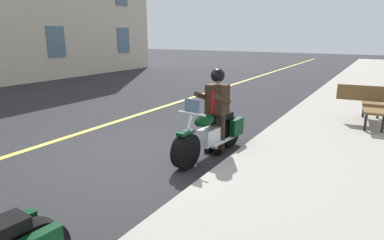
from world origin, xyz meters
name	(u,v)px	position (x,y,z in m)	size (l,w,h in m)	color
ground_plane	(126,155)	(0.00, 0.00, 0.00)	(80.00, 80.00, 0.00)	#28282B
sidewalk_curb	(378,210)	(0.00, 4.50, 0.07)	(60.00, 5.00, 0.15)	#9E998E
lane_center_stripe	(61,139)	(0.00, -2.00, 0.01)	(60.00, 0.16, 0.01)	#E5DB4C
motorcycle_main	(211,134)	(-0.89, 1.49, 0.45)	(2.22, 0.73, 1.26)	black
rider_main	(217,104)	(-1.08, 1.51, 1.04)	(0.66, 0.59, 1.74)	black
bench_sidewalk	(374,102)	(-4.70, 4.19, 0.71)	(1.84, 1.80, 0.95)	brown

